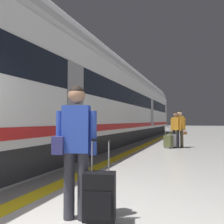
# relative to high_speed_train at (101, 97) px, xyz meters

# --- Properties ---
(safety_line_strip) EXTENTS (0.36, 80.00, 0.01)m
(safety_line_strip) POSITION_rel_high_speed_train_xyz_m (2.19, 0.93, -2.50)
(safety_line_strip) COLOR yellow
(safety_line_strip) RESTS_ON ground
(tactile_edge_band) EXTENTS (0.70, 80.00, 0.01)m
(tactile_edge_band) POSITION_rel_high_speed_train_xyz_m (1.82, 0.93, -2.50)
(tactile_edge_band) COLOR slate
(tactile_edge_band) RESTS_ON ground
(high_speed_train) EXTENTS (2.94, 33.67, 4.97)m
(high_speed_train) POSITION_rel_high_speed_train_xyz_m (0.00, 0.00, 0.00)
(high_speed_train) COLOR #38383D
(high_speed_train) RESTS_ON ground
(traveller_foreground) EXTENTS (0.55, 0.38, 1.70)m
(traveller_foreground) POSITION_rel_high_speed_train_xyz_m (3.27, -8.34, -1.52)
(traveller_foreground) COLOR #383842
(traveller_foreground) RESTS_ON ground
(rolling_suitcase_foreground) EXTENTS (0.42, 0.32, 1.02)m
(rolling_suitcase_foreground) POSITION_rel_high_speed_train_xyz_m (3.64, -8.39, -2.16)
(rolling_suitcase_foreground) COLOR black
(rolling_suitcase_foreground) RESTS_ON ground
(passenger_near) EXTENTS (0.52, 0.30, 1.73)m
(passenger_near) POSITION_rel_high_speed_train_xyz_m (3.94, 0.18, -1.50)
(passenger_near) COLOR brown
(passenger_near) RESTS_ON ground
(suitcase_near) EXTENTS (0.44, 0.38, 0.63)m
(suitcase_near) POSITION_rel_high_speed_train_xyz_m (3.62, -0.10, -2.16)
(suitcase_near) COLOR #9E9EA3
(suitcase_near) RESTS_ON ground
(passenger_mid) EXTENTS (0.49, 0.30, 1.66)m
(passenger_mid) POSITION_rel_high_speed_train_xyz_m (3.79, -0.05, -1.54)
(passenger_mid) COLOR black
(passenger_mid) RESTS_ON ground
(suitcase_mid) EXTENTS (0.44, 0.38, 0.98)m
(suitcase_mid) POSITION_rel_high_speed_train_xyz_m (3.47, -0.24, -2.18)
(suitcase_mid) COLOR #596038
(suitcase_mid) RESTS_ON ground
(passenger_far) EXTENTS (0.49, 0.20, 1.55)m
(passenger_far) POSITION_rel_high_speed_train_xyz_m (3.26, 11.22, -1.60)
(passenger_far) COLOR #383842
(passenger_far) RESTS_ON ground
(duffel_bag_far) EXTENTS (0.44, 0.26, 0.36)m
(duffel_bag_far) POSITION_rel_high_speed_train_xyz_m (3.58, 10.91, -2.35)
(duffel_bag_far) COLOR brown
(duffel_bag_far) RESTS_ON ground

